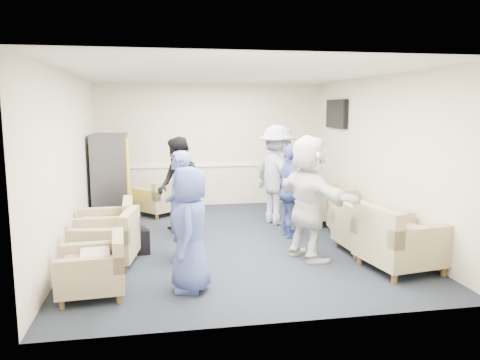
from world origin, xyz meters
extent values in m
plane|color=black|center=(0.00, 0.00, 0.00)|extent=(6.00, 6.00, 0.00)
plane|color=silver|center=(0.00, 0.00, 2.70)|extent=(6.00, 6.00, 0.00)
cube|color=beige|center=(0.00, 3.00, 1.35)|extent=(5.00, 0.02, 2.70)
cube|color=beige|center=(0.00, -3.00, 1.35)|extent=(5.00, 0.02, 2.70)
cube|color=beige|center=(-2.50, 0.00, 1.35)|extent=(0.02, 6.00, 2.70)
cube|color=beige|center=(2.50, 0.00, 1.35)|extent=(0.02, 6.00, 2.70)
cube|color=white|center=(0.00, 2.98, 0.90)|extent=(4.98, 0.04, 0.06)
cube|color=black|center=(2.44, 1.80, 2.05)|extent=(0.07, 1.00, 0.58)
cube|color=black|center=(2.40, 1.80, 2.05)|extent=(0.01, 0.92, 0.50)
cube|color=#494850|center=(2.48, 1.80, 1.90)|extent=(0.04, 0.10, 0.25)
cube|color=#978961|center=(-1.98, -1.92, 0.23)|extent=(0.81, 0.81, 0.25)
cube|color=#9F7757|center=(-1.98, -1.92, 0.40)|extent=(0.56, 0.52, 0.09)
cube|color=#978961|center=(-1.67, -1.90, 0.53)|extent=(0.18, 0.76, 0.35)
cube|color=#978961|center=(-1.93, -0.84, 0.25)|extent=(0.93, 0.93, 0.27)
cube|color=#9F7757|center=(-1.93, -0.84, 0.43)|extent=(0.64, 0.61, 0.10)
cube|color=#978961|center=(-1.59, -0.89, 0.57)|extent=(0.26, 0.82, 0.38)
cube|color=#978961|center=(-2.00, -0.20, 0.26)|extent=(0.87, 0.87, 0.27)
cube|color=#9F7757|center=(-2.00, -0.20, 0.44)|extent=(0.60, 0.57, 0.10)
cube|color=#978961|center=(-1.66, -0.19, 0.59)|extent=(0.18, 0.84, 0.39)
cube|color=#978961|center=(2.01, -1.75, 0.29)|extent=(1.08, 1.08, 0.31)
cube|color=#9F7757|center=(2.01, -1.75, 0.50)|extent=(0.74, 0.70, 0.11)
cube|color=#978961|center=(1.62, -1.81, 0.67)|extent=(0.30, 0.96, 0.45)
cube|color=#978961|center=(1.92, -0.86, 0.25)|extent=(0.84, 0.84, 0.27)
cube|color=#9F7757|center=(1.92, -0.86, 0.43)|extent=(0.58, 0.55, 0.09)
cube|color=#978961|center=(1.59, -0.88, 0.57)|extent=(0.17, 0.81, 0.38)
cube|color=#978961|center=(2.08, -0.06, 0.24)|extent=(0.87, 0.87, 0.25)
cube|color=#9F7757|center=(2.08, -0.06, 0.41)|extent=(0.60, 0.57, 0.09)
cube|color=#978961|center=(1.76, -0.01, 0.54)|extent=(0.23, 0.78, 0.36)
cube|color=#978961|center=(1.91, 1.00, 0.29)|extent=(1.00, 1.00, 0.31)
cube|color=#9F7757|center=(1.91, 1.00, 0.50)|extent=(0.69, 0.65, 0.11)
cube|color=#978961|center=(1.51, 0.98, 0.67)|extent=(0.20, 0.96, 0.45)
cube|color=#978961|center=(-1.18, 2.22, 0.24)|extent=(1.09, 1.09, 0.25)
cube|color=#9F7757|center=(-1.18, 2.22, 0.41)|extent=(0.73, 0.73, 0.09)
cube|color=#978961|center=(-0.98, 1.97, 0.55)|extent=(0.68, 0.58, 0.36)
cube|color=#494850|center=(-2.10, 1.96, 0.84)|extent=(0.66, 0.80, 1.68)
cube|color=#FF9705|center=(-1.76, 1.96, 0.92)|extent=(0.02, 0.68, 1.34)
cube|color=black|center=(-1.76, 1.96, 0.22)|extent=(0.02, 0.40, 0.11)
cube|color=black|center=(-1.46, -0.42, 0.18)|extent=(0.27, 0.20, 0.37)
sphere|color=black|center=(-1.46, -0.42, 0.35)|extent=(0.18, 0.18, 0.18)
cube|color=beige|center=(-1.93, -1.92, 0.46)|extent=(0.37, 0.47, 0.12)
imported|color=#41529C|center=(-0.83, -1.95, 0.75)|extent=(0.57, 0.79, 1.50)
imported|color=#41529C|center=(-0.91, -0.82, 0.79)|extent=(0.43, 0.61, 1.58)
imported|color=black|center=(-0.85, 0.51, 0.85)|extent=(0.85, 0.97, 1.70)
imported|color=silver|center=(1.01, 1.05, 0.93)|extent=(1.10, 1.37, 1.86)
imported|color=#41529C|center=(0.99, 0.11, 0.78)|extent=(0.43, 0.93, 1.55)
imported|color=silver|center=(0.92, -1.08, 0.90)|extent=(1.04, 1.75, 1.80)
camera|label=1|loc=(-1.19, -7.35, 2.17)|focal=35.00mm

